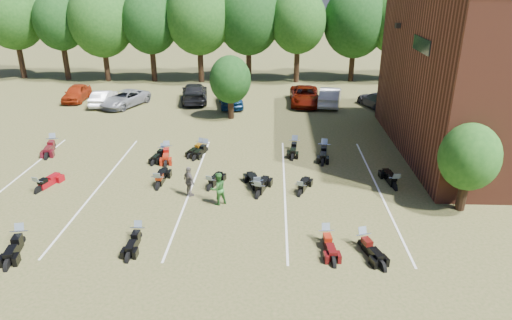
{
  "coord_description": "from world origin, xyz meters",
  "views": [
    {
      "loc": [
        1.33,
        -19.03,
        10.71
      ],
      "look_at": [
        0.43,
        4.0,
        1.2
      ],
      "focal_mm": 32.0,
      "sensor_mm": 36.0,
      "label": 1
    }
  ],
  "objects_px": {
    "car_0": "(76,93)",
    "person_green": "(218,189)",
    "person_grey": "(189,181)",
    "motorcycle_7": "(39,192)",
    "motorcycle_3": "(139,239)",
    "motorcycle_14": "(54,148)",
    "car_4": "(231,97)"
  },
  "relations": [
    {
      "from": "person_grey",
      "to": "motorcycle_7",
      "type": "height_order",
      "value": "person_grey"
    },
    {
      "from": "motorcycle_7",
      "to": "motorcycle_14",
      "type": "distance_m",
      "value": 6.69
    },
    {
      "from": "person_green",
      "to": "car_4",
      "type": "bearing_deg",
      "value": -118.12
    },
    {
      "from": "motorcycle_3",
      "to": "motorcycle_14",
      "type": "distance_m",
      "value": 13.76
    },
    {
      "from": "car_0",
      "to": "motorcycle_3",
      "type": "height_order",
      "value": "car_0"
    },
    {
      "from": "car_0",
      "to": "motorcycle_7",
      "type": "bearing_deg",
      "value": -76.6
    },
    {
      "from": "motorcycle_7",
      "to": "motorcycle_14",
      "type": "bearing_deg",
      "value": -56.25
    },
    {
      "from": "person_grey",
      "to": "motorcycle_14",
      "type": "bearing_deg",
      "value": 17.17
    },
    {
      "from": "person_green",
      "to": "motorcycle_3",
      "type": "height_order",
      "value": "person_green"
    },
    {
      "from": "car_4",
      "to": "car_0",
      "type": "bearing_deg",
      "value": 165.29
    },
    {
      "from": "car_4",
      "to": "person_green",
      "type": "xyz_separation_m",
      "value": [
        1.03,
        -18.03,
        0.03
      ]
    },
    {
      "from": "person_green",
      "to": "motorcycle_14",
      "type": "xyz_separation_m",
      "value": [
        -11.73,
        7.31,
        -0.84
      ]
    },
    {
      "from": "car_0",
      "to": "motorcycle_14",
      "type": "bearing_deg",
      "value": -77.73
    },
    {
      "from": "person_green",
      "to": "motorcycle_7",
      "type": "relative_size",
      "value": 0.74
    },
    {
      "from": "car_0",
      "to": "person_green",
      "type": "xyz_separation_m",
      "value": [
        14.99,
        -19.21,
        0.13
      ]
    },
    {
      "from": "car_0",
      "to": "motorcycle_14",
      "type": "distance_m",
      "value": 12.36
    },
    {
      "from": "motorcycle_3",
      "to": "motorcycle_7",
      "type": "xyz_separation_m",
      "value": [
        -6.53,
        4.35,
        0.0
      ]
    },
    {
      "from": "person_green",
      "to": "person_grey",
      "type": "height_order",
      "value": "person_green"
    },
    {
      "from": "person_green",
      "to": "person_grey",
      "type": "bearing_deg",
      "value": -59.06
    },
    {
      "from": "car_0",
      "to": "motorcycle_7",
      "type": "height_order",
      "value": "car_0"
    },
    {
      "from": "car_4",
      "to": "motorcycle_7",
      "type": "xyz_separation_m",
      "value": [
        -8.58,
        -17.07,
        -0.8
      ]
    },
    {
      "from": "car_0",
      "to": "person_green",
      "type": "height_order",
      "value": "person_green"
    },
    {
      "from": "car_0",
      "to": "person_grey",
      "type": "distance_m",
      "value": 22.74
    },
    {
      "from": "person_green",
      "to": "motorcycle_7",
      "type": "bearing_deg",
      "value": -37.14
    },
    {
      "from": "motorcycle_14",
      "to": "car_0",
      "type": "bearing_deg",
      "value": 93.43
    },
    {
      "from": "person_green",
      "to": "motorcycle_7",
      "type": "height_order",
      "value": "person_green"
    },
    {
      "from": "motorcycle_3",
      "to": "car_4",
      "type": "bearing_deg",
      "value": 84.67
    },
    {
      "from": "car_4",
      "to": "motorcycle_14",
      "type": "bearing_deg",
      "value": -144.83
    },
    {
      "from": "motorcycle_3",
      "to": "motorcycle_14",
      "type": "height_order",
      "value": "motorcycle_14"
    },
    {
      "from": "car_0",
      "to": "car_4",
      "type": "xyz_separation_m",
      "value": [
        13.95,
        -1.18,
        0.09
      ]
    },
    {
      "from": "car_4",
      "to": "person_green",
      "type": "bearing_deg",
      "value": -96.6
    },
    {
      "from": "car_0",
      "to": "motorcycle_7",
      "type": "distance_m",
      "value": 19.03
    }
  ]
}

